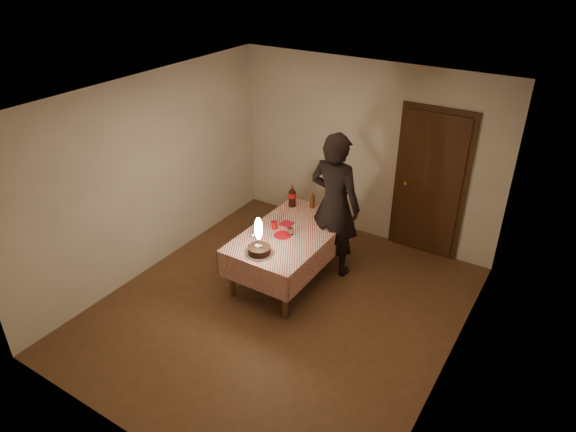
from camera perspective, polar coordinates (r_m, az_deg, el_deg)
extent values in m
cube|color=brown|center=(6.40, -0.91, -10.21)|extent=(4.00, 4.50, 0.01)
cube|color=silver|center=(7.48, 8.53, 7.07)|extent=(4.00, 0.04, 2.60)
cube|color=silver|center=(4.31, -17.99, -12.23)|extent=(4.00, 0.04, 2.60)
cube|color=silver|center=(6.87, -15.16, 4.33)|extent=(0.04, 4.50, 2.60)
cube|color=silver|center=(5.03, 18.55, -5.84)|extent=(0.04, 4.50, 2.60)
cube|color=silver|center=(5.18, -1.14, 12.75)|extent=(4.00, 4.50, 0.04)
cube|color=#472814|center=(7.26, 15.46, 3.24)|extent=(0.85, 0.05, 2.05)
sphere|color=#B28C33|center=(7.31, 12.94, 3.53)|extent=(0.06, 0.06, 0.06)
cube|color=brown|center=(6.58, 0.23, -2.03)|extent=(0.90, 1.60, 0.04)
cylinder|color=brown|center=(6.45, -6.26, -6.52)|extent=(0.07, 0.07, 0.64)
cylinder|color=brown|center=(6.08, -0.37, -8.83)|extent=(0.07, 0.07, 0.64)
cylinder|color=brown|center=(7.47, 0.71, -0.99)|extent=(0.07, 0.07, 0.64)
cylinder|color=brown|center=(7.15, 6.04, -2.64)|extent=(0.07, 0.07, 0.64)
cube|color=white|center=(6.56, 0.23, -1.83)|extent=(1.02, 1.72, 0.01)
cube|color=white|center=(6.07, -4.09, -6.74)|extent=(1.02, 0.01, 0.34)
cube|color=white|center=(7.29, 3.80, -0.12)|extent=(1.02, 0.01, 0.34)
cube|color=white|center=(6.89, -3.32, -1.94)|extent=(0.01, 1.72, 0.34)
cube|color=white|center=(6.44, 4.04, -4.39)|extent=(0.01, 1.72, 0.34)
cylinder|color=white|center=(6.14, -3.21, -4.12)|extent=(0.35, 0.35, 0.01)
cylinder|color=black|center=(6.12, -3.22, -3.77)|extent=(0.27, 0.27, 0.08)
cylinder|color=white|center=(6.12, -3.31, -3.30)|extent=(0.07, 0.07, 0.00)
sphere|color=red|center=(6.07, -3.02, -3.47)|extent=(0.02, 0.02, 0.02)
cube|color=#19721E|center=(6.06, -2.95, -3.64)|extent=(0.02, 0.01, 0.00)
cube|color=#19721E|center=(6.07, -3.18, -3.60)|extent=(0.01, 0.02, 0.00)
cylinder|color=#262628|center=(6.07, -3.25, -2.95)|extent=(0.01, 0.01, 0.12)
ellipsoid|color=#FFF2BF|center=(5.97, -3.30, -1.40)|extent=(0.09, 0.09, 0.29)
sphere|color=white|center=(6.02, -3.27, -2.31)|extent=(0.04, 0.04, 0.04)
cylinder|color=red|center=(6.48, -0.59, -2.15)|extent=(0.22, 0.22, 0.01)
cylinder|color=#A80B11|center=(6.62, -1.52, -1.00)|extent=(0.08, 0.08, 0.10)
cylinder|color=white|center=(6.48, 0.27, -1.72)|extent=(0.07, 0.07, 0.09)
cube|color=#AB1322|center=(6.72, -0.15, -0.88)|extent=(0.15, 0.15, 0.02)
cylinder|color=black|center=(7.13, 0.47, 1.91)|extent=(0.10, 0.10, 0.22)
cylinder|color=red|center=(7.11, 0.47, 2.34)|extent=(0.10, 0.10, 0.07)
cone|color=black|center=(7.07, 0.47, 2.99)|extent=(0.10, 0.10, 0.08)
cylinder|color=red|center=(7.05, 0.48, 3.32)|extent=(0.03, 0.03, 0.02)
cylinder|color=#5A260F|center=(7.11, 2.74, 1.61)|extent=(0.06, 0.06, 0.18)
cone|color=#5A260F|center=(7.06, 2.76, 2.47)|extent=(0.06, 0.06, 0.06)
cylinder|color=olive|center=(7.04, 2.77, 2.73)|extent=(0.02, 0.02, 0.02)
cylinder|color=#5A260F|center=(6.87, 4.05, 0.50)|extent=(0.06, 0.06, 0.18)
cone|color=#5A260F|center=(6.81, 4.08, 1.39)|extent=(0.06, 0.06, 0.06)
cylinder|color=olive|center=(6.80, 4.09, 1.65)|extent=(0.02, 0.02, 0.02)
imported|color=black|center=(6.62, 5.20, 1.24)|extent=(0.74, 0.51, 1.96)
cube|color=black|center=(6.43, 6.08, 7.17)|extent=(0.14, 0.10, 0.10)
cylinder|color=black|center=(6.50, 6.44, 7.37)|extent=(0.08, 0.08, 0.08)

